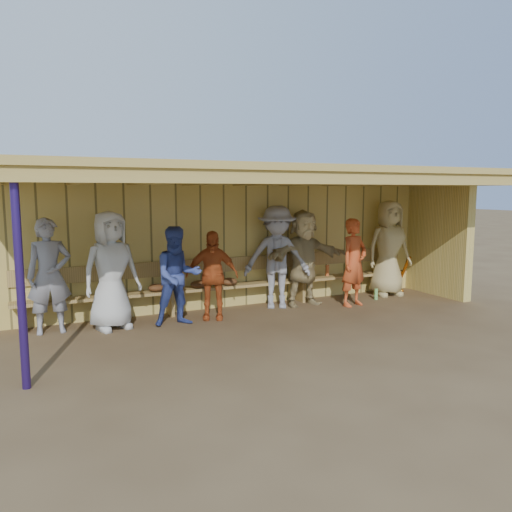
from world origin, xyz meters
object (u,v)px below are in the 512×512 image
at_px(player_f, 304,258).
at_px(player_h, 389,248).
at_px(player_e, 277,257).
at_px(player_c, 178,276).
at_px(player_g, 354,262).
at_px(player_b, 111,270).
at_px(player_a, 49,276).
at_px(bench, 238,279).
at_px(player_d, 212,275).

relative_size(player_f, player_h, 0.92).
xyz_separation_m(player_e, player_h, (2.58, 0.00, 0.04)).
relative_size(player_c, player_g, 0.97).
bearing_deg(player_f, player_b, -179.10).
xyz_separation_m(player_b, player_h, (5.56, 0.17, 0.05)).
distance_m(player_a, player_c, 1.91).
distance_m(player_a, player_b, 0.90).
bearing_deg(player_g, player_f, 138.14).
height_order(player_b, player_f, player_b).
distance_m(player_g, player_h, 1.31).
relative_size(player_a, player_h, 0.90).
bearing_deg(player_a, player_b, -12.56).
height_order(player_f, player_g, player_f).
bearing_deg(bench, player_a, -174.58).
bearing_deg(player_e, player_f, 20.79).
bearing_deg(player_d, player_g, 19.55).
xyz_separation_m(player_d, bench, (0.72, 0.58, -0.22)).
distance_m(player_e, player_h, 2.58).
height_order(player_a, player_g, player_a).
xyz_separation_m(player_e, bench, (-0.64, 0.31, -0.41)).
relative_size(player_c, bench, 0.21).
distance_m(player_b, player_c, 1.03).
height_order(player_b, player_g, player_b).
relative_size(player_b, player_c, 1.16).
height_order(player_b, player_d, player_b).
height_order(player_b, player_c, player_b).
distance_m(player_e, bench, 0.82).
height_order(player_a, player_f, player_f).
xyz_separation_m(player_a, player_b, (0.88, -0.17, 0.05)).
distance_m(player_d, player_e, 1.40).
bearing_deg(player_a, player_f, -1.92).
bearing_deg(player_g, player_e, 147.48).
xyz_separation_m(player_b, player_e, (2.98, 0.17, 0.01)).
bearing_deg(player_a, player_e, -1.53).
bearing_deg(player_b, player_d, -18.92).
xyz_separation_m(player_c, bench, (1.35, 0.70, -0.27)).
bearing_deg(player_g, bench, 145.40).
distance_m(player_d, bench, 0.95).
distance_m(player_b, player_f, 3.53).
height_order(player_c, player_e, player_e).
bearing_deg(player_c, player_d, 12.03).
xyz_separation_m(player_a, player_h, (6.44, 0.00, 0.10)).
distance_m(player_b, player_g, 4.36).
height_order(player_c, player_f, player_f).
xyz_separation_m(player_f, player_g, (0.82, -0.45, -0.08)).
relative_size(player_b, player_f, 1.03).
distance_m(player_b, player_d, 1.63).
height_order(player_a, player_c, player_a).
bearing_deg(player_h, player_b, -170.63).
bearing_deg(bench, player_e, -25.49).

